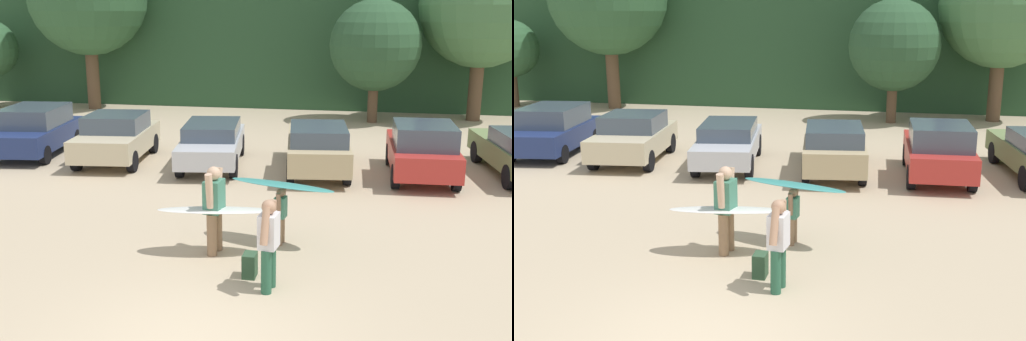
% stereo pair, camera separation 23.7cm
% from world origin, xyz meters
% --- Properties ---
extents(hillside_ridge, '(108.00, 12.00, 8.95)m').
position_xyz_m(hillside_ridge, '(0.00, 28.48, 4.47)').
color(hillside_ridge, '#284C2D').
rests_on(hillside_ridge, ground_plane).
extents(tree_far_left, '(3.87, 3.87, 5.24)m').
position_xyz_m(tree_far_left, '(2.41, 19.55, 3.29)').
color(tree_far_left, brown).
rests_on(tree_far_left, ground_plane).
extents(tree_center_right, '(5.30, 5.30, 7.60)m').
position_xyz_m(tree_center_right, '(6.80, 20.88, 4.93)').
color(tree_center_right, brown).
rests_on(tree_center_right, ground_plane).
extents(parked_car_navy, '(2.44, 4.40, 1.61)m').
position_xyz_m(parked_car_navy, '(-8.69, 11.06, 0.84)').
color(parked_car_navy, navy).
rests_on(parked_car_navy, ground_plane).
extents(parked_car_champagne, '(2.34, 4.20, 1.53)m').
position_xyz_m(parked_car_champagne, '(-5.57, 10.63, 0.80)').
color(parked_car_champagne, beige).
rests_on(parked_car_champagne, ground_plane).
extents(parked_car_silver, '(2.39, 4.75, 1.35)m').
position_xyz_m(parked_car_silver, '(-2.41, 10.67, 0.75)').
color(parked_car_silver, silver).
rests_on(parked_car_silver, ground_plane).
extents(parked_car_tan, '(2.34, 4.95, 1.51)m').
position_xyz_m(parked_car_tan, '(0.91, 10.47, 0.80)').
color(parked_car_tan, tan).
rests_on(parked_car_tan, ground_plane).
extents(parked_car_red, '(1.98, 4.24, 1.65)m').
position_xyz_m(parked_car_red, '(3.94, 10.32, 0.85)').
color(parked_car_red, '#B72D28').
rests_on(parked_car_red, ground_plane).
extents(person_adult, '(0.37, 0.75, 1.79)m').
position_xyz_m(person_adult, '(-0.47, 3.55, 1.01)').
color(person_adult, '#8C6B4C').
rests_on(person_adult, ground_plane).
extents(person_child, '(0.25, 0.56, 1.20)m').
position_xyz_m(person_child, '(0.74, 4.31, 0.68)').
color(person_child, '#8C6B4C').
rests_on(person_child, ground_plane).
extents(person_companion, '(0.34, 0.69, 1.64)m').
position_xyz_m(person_companion, '(0.88, 2.04, 0.93)').
color(person_companion, '#26593F').
rests_on(person_companion, ground_plane).
extents(surfboard_white, '(2.46, 1.04, 0.13)m').
position_xyz_m(surfboard_white, '(-0.41, 3.52, 0.91)').
color(surfboard_white, white).
extents(surfboard_teal, '(2.40, 1.30, 0.14)m').
position_xyz_m(surfboard_teal, '(0.75, 4.35, 1.26)').
color(surfboard_teal, teal).
extents(backpack_dropped, '(0.24, 0.34, 0.45)m').
position_xyz_m(backpack_dropped, '(0.45, 2.53, 0.22)').
color(backpack_dropped, '#2D4C33').
rests_on(backpack_dropped, ground_plane).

